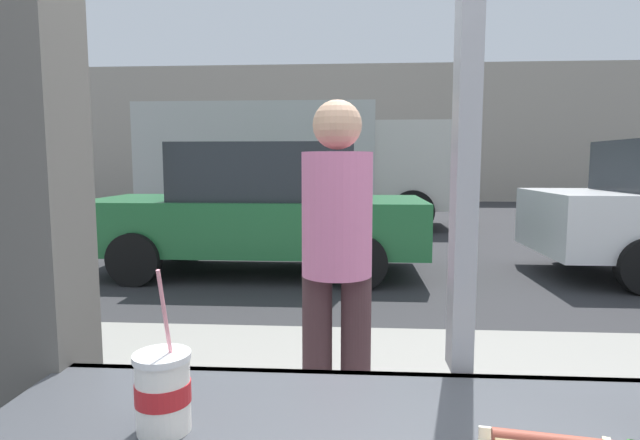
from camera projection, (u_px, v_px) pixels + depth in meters
name	position (u px, v px, depth m)	size (l,w,h in m)	color
ground_plane	(367.00, 245.00, 9.17)	(60.00, 60.00, 0.00)	#2D2D30
sidewalk_strip	(397.00, 419.00, 2.82)	(16.00, 2.80, 0.11)	gray
window_wall	(469.00, 36.00, 1.12)	(2.64, 0.20, 2.90)	#56544F
building_facade_far	(360.00, 134.00, 20.03)	(28.00, 1.20, 5.18)	#A89E8E
soda_cup_left	(163.00, 391.00, 0.91)	(0.10, 0.10, 0.30)	white
parked_car_green	(262.00, 208.00, 6.81)	(4.35, 1.93, 1.71)	#236B38
box_truck	(294.00, 160.00, 11.75)	(6.91, 2.44, 2.75)	beige
pedestrian	(337.00, 255.00, 2.33)	(0.32, 0.32, 1.63)	#3F282C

